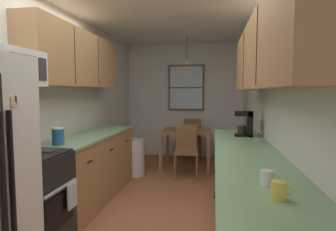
# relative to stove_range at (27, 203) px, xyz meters

# --- Properties ---
(ground_plane) EXTENTS (12.00, 12.00, 0.00)m
(ground_plane) POSITION_rel_stove_range_xyz_m (0.99, 1.51, -0.47)
(ground_plane) COLOR #995B3D
(wall_left) EXTENTS (0.10, 9.00, 2.55)m
(wall_left) POSITION_rel_stove_range_xyz_m (-0.36, 1.51, 0.80)
(wall_left) COLOR silver
(wall_left) RESTS_ON ground
(wall_right) EXTENTS (0.10, 9.00, 2.55)m
(wall_right) POSITION_rel_stove_range_xyz_m (2.34, 1.51, 0.80)
(wall_right) COLOR silver
(wall_right) RESTS_ON ground
(wall_back) EXTENTS (4.40, 0.10, 2.55)m
(wall_back) POSITION_rel_stove_range_xyz_m (0.99, 4.16, 0.80)
(wall_back) COLOR silver
(wall_back) RESTS_ON ground
(ceiling_slab) EXTENTS (4.40, 9.00, 0.08)m
(ceiling_slab) POSITION_rel_stove_range_xyz_m (0.99, 1.51, 2.12)
(ceiling_slab) COLOR white
(stove_range) EXTENTS (0.66, 0.65, 1.10)m
(stove_range) POSITION_rel_stove_range_xyz_m (0.00, 0.00, 0.00)
(stove_range) COLOR black
(stove_range) RESTS_ON ground
(microwave_over_range) EXTENTS (0.39, 0.56, 0.32)m
(microwave_over_range) POSITION_rel_stove_range_xyz_m (-0.11, 0.00, 1.21)
(microwave_over_range) COLOR white
(counter_left) EXTENTS (0.64, 2.01, 0.90)m
(counter_left) POSITION_rel_stove_range_xyz_m (-0.01, 1.33, -0.02)
(counter_left) COLOR #A87A4C
(counter_left) RESTS_ON ground
(upper_cabinets_left) EXTENTS (0.33, 2.09, 0.73)m
(upper_cabinets_left) POSITION_rel_stove_range_xyz_m (-0.15, 1.28, 1.44)
(upper_cabinets_left) COLOR #A87A4C
(counter_right) EXTENTS (0.64, 3.28, 0.90)m
(counter_right) POSITION_rel_stove_range_xyz_m (1.99, 0.51, -0.02)
(counter_right) COLOR #A87A4C
(counter_right) RESTS_ON ground
(upper_cabinets_right) EXTENTS (0.33, 2.96, 0.65)m
(upper_cabinets_right) POSITION_rel_stove_range_xyz_m (2.13, 0.46, 1.35)
(upper_cabinets_right) COLOR #A87A4C
(dining_table) EXTENTS (0.93, 0.85, 0.73)m
(dining_table) POSITION_rel_stove_range_xyz_m (1.14, 3.19, 0.15)
(dining_table) COLOR olive
(dining_table) RESTS_ON ground
(dining_chair_near) EXTENTS (0.43, 0.43, 0.90)m
(dining_chair_near) POSITION_rel_stove_range_xyz_m (1.19, 2.56, 0.03)
(dining_chair_near) COLOR brown
(dining_chair_near) RESTS_ON ground
(dining_chair_far) EXTENTS (0.45, 0.45, 0.90)m
(dining_chair_far) POSITION_rel_stove_range_xyz_m (1.20, 3.82, 0.03)
(dining_chair_far) COLOR brown
(dining_chair_far) RESTS_ON ground
(pendant_light) EXTENTS (0.25, 0.25, 0.56)m
(pendant_light) POSITION_rel_stove_range_xyz_m (1.14, 3.19, 1.57)
(pendant_light) COLOR black
(back_window) EXTENTS (0.81, 0.05, 1.02)m
(back_window) POSITION_rel_stove_range_xyz_m (1.04, 4.08, 1.10)
(back_window) COLOR brown
(trash_bin) EXTENTS (0.34, 0.34, 0.64)m
(trash_bin) POSITION_rel_stove_range_xyz_m (0.29, 2.48, -0.15)
(trash_bin) COLOR silver
(trash_bin) RESTS_ON ground
(storage_canister) EXTENTS (0.13, 0.13, 0.19)m
(storage_canister) POSITION_rel_stove_range_xyz_m (-0.01, 0.55, 0.52)
(storage_canister) COLOR #265999
(storage_canister) RESTS_ON counter_left
(dish_towel) EXTENTS (0.02, 0.16, 0.24)m
(dish_towel) POSITION_rel_stove_range_xyz_m (0.35, 0.16, 0.03)
(dish_towel) COLOR silver
(coffee_maker) EXTENTS (0.22, 0.18, 0.32)m
(coffee_maker) POSITION_rel_stove_range_xyz_m (2.08, 1.52, 0.60)
(coffee_maker) COLOR black
(coffee_maker) RESTS_ON counter_right
(mug_by_coffeemaker) EXTENTS (0.11, 0.08, 0.09)m
(mug_by_coffeemaker) POSITION_rel_stove_range_xyz_m (1.99, -0.46, 0.48)
(mug_by_coffeemaker) COLOR white
(mug_by_coffeemaker) RESTS_ON counter_right
(mug_spare) EXTENTS (0.12, 0.08, 0.10)m
(mug_spare) POSITION_rel_stove_range_xyz_m (2.01, -0.69, 0.48)
(mug_spare) COLOR #E5CC4C
(mug_spare) RESTS_ON counter_right
(table_serving_bowl) EXTENTS (0.17, 0.17, 0.06)m
(table_serving_bowl) POSITION_rel_stove_range_xyz_m (1.08, 3.20, 0.29)
(table_serving_bowl) COLOR silver
(table_serving_bowl) RESTS_ON dining_table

